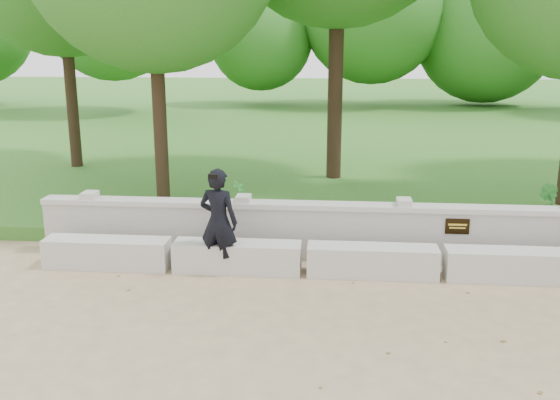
{
  "coord_description": "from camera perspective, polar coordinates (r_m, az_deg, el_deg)",
  "views": [
    {
      "loc": [
        -1.58,
        -6.81,
        3.37
      ],
      "look_at": [
        -2.36,
        1.95,
        1.11
      ],
      "focal_mm": 40.0,
      "sensor_mm": 36.0,
      "label": 1
    }
  ],
  "objects": [
    {
      "name": "ground",
      "position": [
        7.76,
        16.69,
        -11.95
      ],
      "size": [
        80.0,
        80.0,
        0.0
      ],
      "primitive_type": "plane",
      "color": "tan",
      "rests_on": "ground"
    },
    {
      "name": "lawn",
      "position": [
        21.12,
        9.37,
        5.41
      ],
      "size": [
        40.0,
        22.0,
        0.25
      ],
      "primitive_type": "cube",
      "color": "#2B691F",
      "rests_on": "ground"
    },
    {
      "name": "concrete_bench",
      "position": [
        9.4,
        14.55,
        -5.6
      ],
      "size": [
        11.9,
        0.45,
        0.45
      ],
      "color": "beige",
      "rests_on": "ground"
    },
    {
      "name": "parapet_wall",
      "position": [
        9.98,
        14.01,
        -2.94
      ],
      "size": [
        12.5,
        0.35,
        0.9
      ],
      "color": "#B8B5AD",
      "rests_on": "ground"
    },
    {
      "name": "man_main",
      "position": [
        9.14,
        -5.64,
        -1.98
      ],
      "size": [
        0.66,
        0.6,
        1.59
      ],
      "color": "black",
      "rests_on": "ground"
    },
    {
      "name": "shrub_a",
      "position": [
        11.68,
        -3.78,
        0.4
      ],
      "size": [
        0.32,
        0.37,
        0.59
      ],
      "primitive_type": "imported",
      "rotation": [
        0.0,
        0.0,
        1.12
      ],
      "color": "#266F25",
      "rests_on": "lawn"
    },
    {
      "name": "shrub_b",
      "position": [
        11.93,
        23.4,
        -0.29
      ],
      "size": [
        0.46,
        0.47,
        0.66
      ],
      "primitive_type": "imported",
      "rotation": [
        0.0,
        0.0,
        2.3
      ],
      "color": "#266F25",
      "rests_on": "lawn"
    }
  ]
}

